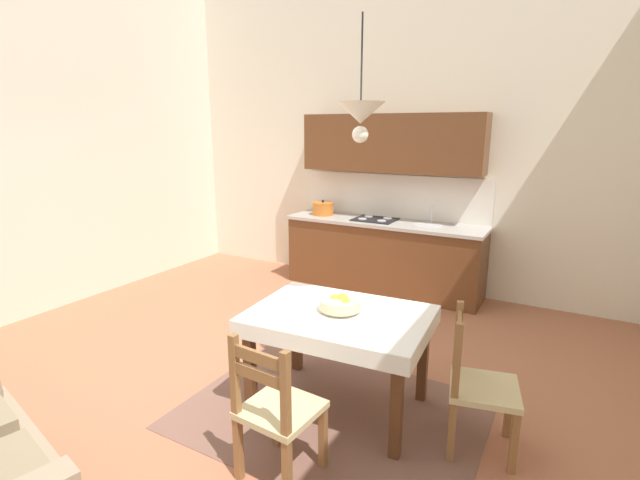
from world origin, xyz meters
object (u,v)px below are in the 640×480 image
(pendant_lamp, at_px, (361,114))
(dining_chair_camera_side, at_px, (276,411))
(dining_chair_window_side, at_px, (477,386))
(dining_table, at_px, (339,330))
(fruit_bowl, at_px, (340,304))
(kitchen_cabinetry, at_px, (385,224))

(pendant_lamp, bearing_deg, dining_chair_camera_side, -94.27)
(pendant_lamp, bearing_deg, dining_chair_window_side, -5.71)
(pendant_lamp, bearing_deg, dining_table, -124.52)
(fruit_bowl, xyz_separation_m, pendant_lamp, (0.08, 0.10, 1.31))
(kitchen_cabinetry, xyz_separation_m, dining_chair_window_side, (1.67, -2.59, -0.41))
(dining_chair_window_side, bearing_deg, fruit_bowl, -179.44)
(dining_chair_camera_side, height_order, pendant_lamp, pendant_lamp)
(dining_table, xyz_separation_m, dining_chair_camera_side, (0.01, -0.82, -0.17))
(kitchen_cabinetry, relative_size, dining_chair_camera_side, 2.69)
(dining_table, height_order, pendant_lamp, pendant_lamp)
(dining_chair_window_side, bearing_deg, pendant_lamp, 174.29)
(dining_chair_camera_side, bearing_deg, dining_table, 90.77)
(kitchen_cabinetry, xyz_separation_m, fruit_bowl, (0.69, -2.60, -0.04))
(kitchen_cabinetry, distance_m, pendant_lamp, 2.91)
(fruit_bowl, bearing_deg, dining_table, -80.82)
(dining_chair_window_side, bearing_deg, dining_table, -178.31)
(dining_chair_camera_side, relative_size, dining_chair_window_side, 1.00)
(dining_chair_window_side, bearing_deg, dining_chair_camera_side, -138.54)
(dining_table, bearing_deg, dining_chair_camera_side, -89.23)
(kitchen_cabinetry, xyz_separation_m, pendant_lamp, (0.77, -2.50, 1.27))
(dining_chair_window_side, distance_m, pendant_lamp, 1.91)
(dining_chair_camera_side, bearing_deg, dining_chair_window_side, 41.46)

